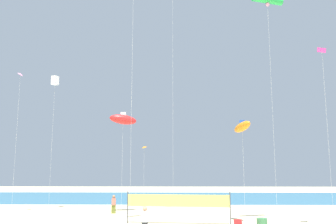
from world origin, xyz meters
The scene contains 11 objects.
ocean_band centered at (0.00, 31.98, 0.00)m, with size 120.00×20.00×0.01m, color teal.
beachgoer_white_shirt centered at (-0.21, 3.91, 0.94)m, with size 0.40×0.40×1.76m.
beachgoer_coral_shirt centered at (-3.99, 14.39, 0.89)m, with size 0.38×0.38×1.67m.
volleyball_net centered at (1.94, 8.21, 1.63)m, with size 7.83×0.92×2.40m.
kite_orange_diamond centered at (-1.53, 18.18, 6.26)m, with size 0.69×0.69×6.49m.
kite_white_box centered at (-10.32, 15.11, 12.83)m, with size 0.75×0.75×13.31m.
kite_orange_inflatable centered at (6.96, 8.13, 7.33)m, with size 1.47×2.13×7.89m.
kite_magenta_diamond centered at (12.26, 5.16, 12.34)m, with size 0.78×0.77×12.74m.
kite_pink_diamond centered at (-12.60, 12.36, 12.45)m, with size 0.58×0.59×12.99m.
kite_red_inflatable centered at (-3.20, 13.95, 8.73)m, with size 2.81×1.63×9.43m.
kite_green_tube centered at (9.00, 6.84, 17.14)m, with size 2.60×1.29×17.44m.
Camera 1 is at (1.67, -19.11, 4.22)m, focal length 37.58 mm.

